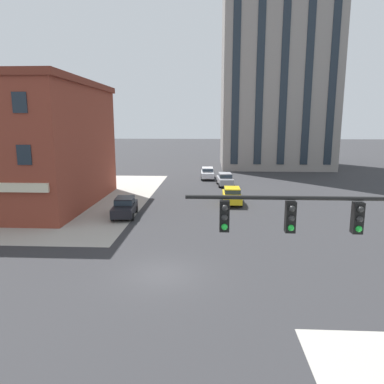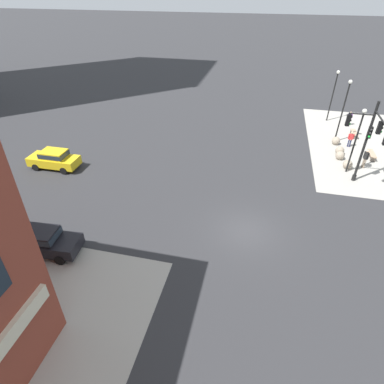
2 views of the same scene
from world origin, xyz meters
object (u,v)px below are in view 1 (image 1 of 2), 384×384
car_main_northbound_near (225,179)px  car_parked_curb (232,195)px  traffic_signal_main (364,250)px  car_main_mid (208,173)px  car_main_northbound_far (125,206)px

car_main_northbound_near → car_parked_curb: bearing=-88.3°
car_main_northbound_near → traffic_signal_main: bearing=-85.7°
car_parked_curb → car_main_mid: (-2.62, 16.07, 0.00)m
traffic_signal_main → car_main_northbound_near: 36.11m
traffic_signal_main → car_parked_curb: traffic_signal_main is taller
car_main_northbound_far → car_parked_curb: size_ratio=1.03×
car_main_northbound_far → car_parked_curb: bearing=29.6°
car_parked_curb → car_main_mid: same height
car_main_northbound_near → car_main_northbound_far: (-9.27, -15.90, 0.00)m
traffic_signal_main → car_parked_curb: bearing=95.3°
traffic_signal_main → car_main_northbound_far: traffic_signal_main is taller
car_parked_curb → traffic_signal_main: bearing=-84.7°
car_main_northbound_far → car_main_mid: (6.96, 21.52, 0.00)m
traffic_signal_main → car_main_northbound_near: (-2.67, 35.84, -3.52)m
traffic_signal_main → car_main_northbound_far: size_ratio=1.52×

